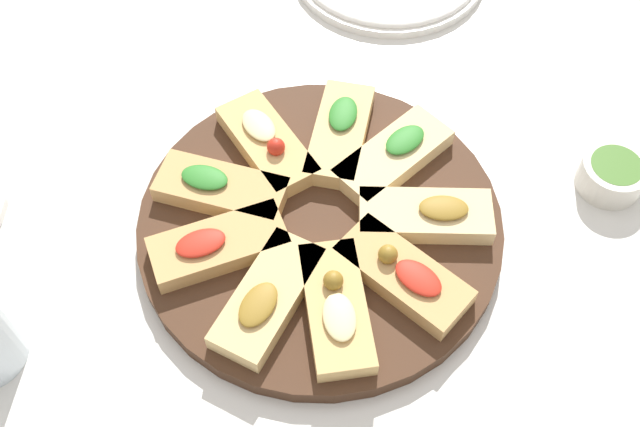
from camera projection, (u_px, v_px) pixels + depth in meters
name	position (u px, v px, depth m)	size (l,w,h in m)	color
ground_plane	(320.00, 230.00, 0.69)	(3.00, 3.00, 0.00)	silver
serving_board	(320.00, 225.00, 0.68)	(0.33, 0.33, 0.02)	#422819
focaccia_slice_0	(340.00, 132.00, 0.71)	(0.10, 0.13, 0.03)	#DBB775
focaccia_slice_1	(267.00, 143.00, 0.71)	(0.08, 0.13, 0.03)	tan
focaccia_slice_2	(220.00, 188.00, 0.68)	(0.13, 0.10, 0.03)	tan
focaccia_slice_3	(218.00, 245.00, 0.64)	(0.12, 0.06, 0.03)	tan
focaccia_slice_4	(267.00, 298.00, 0.62)	(0.11, 0.12, 0.03)	#DBB775
focaccia_slice_5	(336.00, 307.00, 0.61)	(0.06, 0.12, 0.03)	tan
focaccia_slice_6	(403.00, 274.00, 0.63)	(0.10, 0.12, 0.03)	tan
focaccia_slice_7	(427.00, 215.00, 0.66)	(0.13, 0.08, 0.03)	#E5C689
focaccia_slice_8	(394.00, 156.00, 0.70)	(0.13, 0.10, 0.03)	#E5C689
dipping_bowl	(612.00, 174.00, 0.70)	(0.06, 0.06, 0.03)	silver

